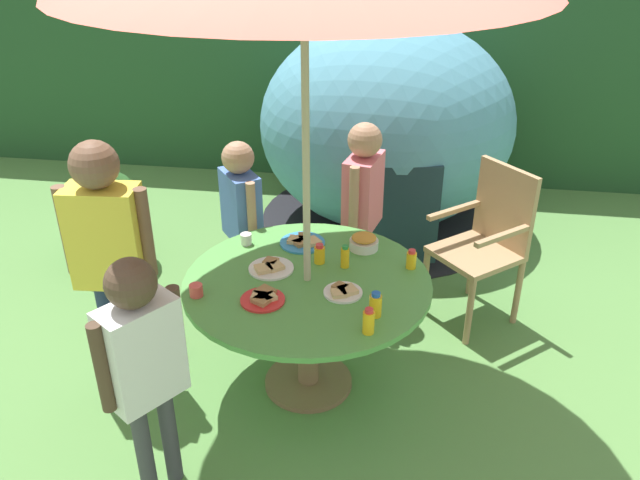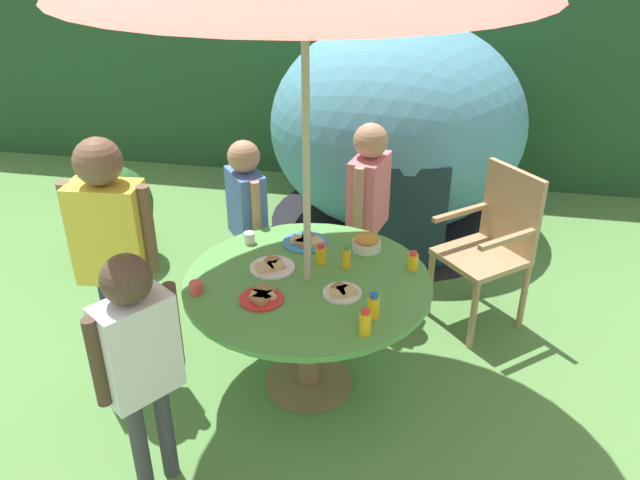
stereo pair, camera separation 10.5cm
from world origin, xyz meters
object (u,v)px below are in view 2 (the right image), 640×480
(child_in_white_shirt, at_px, (138,348))
(juice_bottle_front_edge, at_px, (365,323))
(juice_bottle_mid_left, at_px, (346,257))
(child_in_pink_shirt, at_px, (369,193))
(child_in_yellow_shirt, at_px, (110,233))
(cup_far, at_px, (249,238))
(snack_bowl, at_px, (366,243))
(juice_bottle_near_left, at_px, (321,254))
(cup_near, at_px, (196,288))
(juice_bottle_far_left, at_px, (373,306))
(plate_center_back, at_px, (272,267))
(child_in_blue_shirt, at_px, (246,205))
(wooden_chair, at_px, (493,240))
(garden_table, at_px, (308,301))
(juice_bottle_far_right, at_px, (413,261))
(potted_plant, at_px, (114,208))
(plate_near_right, at_px, (306,241))
(plate_center_front, at_px, (262,297))
(dome_tent, at_px, (397,127))
(plate_mid_right, at_px, (342,292))

(child_in_white_shirt, relative_size, juice_bottle_front_edge, 9.44)
(juice_bottle_mid_left, bearing_deg, child_in_pink_shirt, 87.95)
(child_in_yellow_shirt, relative_size, child_in_white_shirt, 1.16)
(cup_far, bearing_deg, juice_bottle_mid_left, -16.12)
(snack_bowl, height_order, juice_bottle_mid_left, juice_bottle_mid_left)
(snack_bowl, distance_m, juice_bottle_front_edge, 0.77)
(juice_bottle_near_left, xyz_separation_m, cup_near, (-0.54, -0.41, -0.02))
(cup_far, bearing_deg, juice_bottle_far_left, -37.52)
(juice_bottle_mid_left, bearing_deg, plate_center_back, -167.22)
(juice_bottle_front_edge, distance_m, cup_near, 0.87)
(child_in_blue_shirt, distance_m, child_in_white_shirt, 1.49)
(wooden_chair, xyz_separation_m, child_in_pink_shirt, (-0.77, 0.04, 0.23))
(garden_table, distance_m, cup_near, 0.58)
(plate_center_back, xyz_separation_m, juice_bottle_far_right, (0.72, 0.13, 0.04))
(potted_plant, relative_size, plate_near_right, 2.87)
(garden_table, distance_m, plate_center_front, 0.32)
(child_in_yellow_shirt, bearing_deg, juice_bottle_front_edge, -18.03)
(potted_plant, relative_size, plate_center_back, 3.07)
(child_in_pink_shirt, relative_size, plate_near_right, 4.87)
(dome_tent, relative_size, child_in_white_shirt, 1.95)
(wooden_chair, height_order, potted_plant, wooden_chair)
(plate_near_right, relative_size, cup_far, 4.02)
(child_in_blue_shirt, relative_size, child_in_white_shirt, 0.95)
(child_in_pink_shirt, distance_m, plate_center_front, 1.18)
(dome_tent, distance_m, juice_bottle_mid_left, 1.98)
(plate_mid_right, bearing_deg, juice_bottle_mid_left, 94.55)
(child_in_blue_shirt, bearing_deg, child_in_white_shirt, -37.78)
(plate_near_right, relative_size, cup_near, 3.83)
(snack_bowl, distance_m, plate_center_front, 0.73)
(garden_table, distance_m, plate_center_back, 0.26)
(snack_bowl, relative_size, juice_bottle_far_right, 1.51)
(child_in_white_shirt, height_order, snack_bowl, child_in_white_shirt)
(dome_tent, xyz_separation_m, juice_bottle_near_left, (-0.23, -1.96, -0.08))
(wooden_chair, relative_size, potted_plant, 1.37)
(child_in_pink_shirt, xyz_separation_m, child_in_yellow_shirt, (-1.20, -0.97, 0.11))
(child_in_yellow_shirt, bearing_deg, juice_bottle_near_left, 9.36)
(snack_bowl, relative_size, plate_center_back, 0.68)
(potted_plant, distance_m, child_in_pink_shirt, 1.91)
(child_in_blue_shirt, relative_size, plate_center_back, 4.83)
(plate_mid_right, distance_m, juice_bottle_near_left, 0.33)
(plate_near_right, xyz_separation_m, plate_center_front, (-0.09, -0.59, 0.00))
(plate_center_front, bearing_deg, juice_bottle_mid_left, 46.73)
(child_in_yellow_shirt, bearing_deg, potted_plant, 114.07)
(juice_bottle_near_left, xyz_separation_m, juice_bottle_mid_left, (0.14, -0.02, 0.01))
(snack_bowl, bearing_deg, wooden_chair, 33.83)
(dome_tent, distance_m, child_in_pink_shirt, 1.24)
(plate_mid_right, relative_size, cup_far, 3.06)
(wooden_chair, relative_size, dome_tent, 0.42)
(juice_bottle_far_right, bearing_deg, juice_bottle_far_left, -108.36)
(child_in_white_shirt, xyz_separation_m, juice_bottle_far_left, (0.91, 0.52, -0.03))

